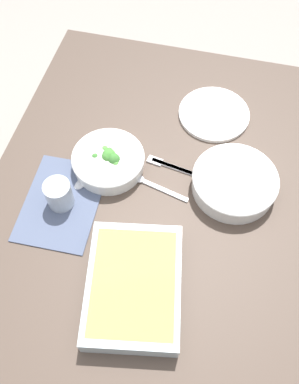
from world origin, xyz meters
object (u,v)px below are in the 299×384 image
Objects in this scene: fork_on_table at (172,167)px; drink_cup at (59,195)px; broccoli_bowl at (109,161)px; spoon_spare at (91,175)px; side_plate at (214,114)px; stew_bowl at (234,182)px; baking_dish at (134,286)px; spoon_by_broccoli at (151,184)px; spoon_by_stew at (189,172)px.

drink_cup is at bearing 124.68° from fork_on_table.
broccoli_bowl is 0.17m from drink_cup.
side_plate is at bearing -44.71° from spoon_spare.
spoon_spare is at bearing 135.29° from side_plate.
fork_on_table is at bearing -68.96° from spoon_spare.
stew_bowl is 2.78× the size of drink_cup.
stew_bowl is 0.47m from drink_cup.
side_plate is at bearing -44.83° from broccoli_bowl.
baking_dish reaches higher than side_plate.
broccoli_bowl is (-0.01, 0.36, -0.00)m from stew_bowl.
stew_bowl is at bearing -70.90° from drink_cup.
spoon_by_broccoli is 0.08m from fork_on_table.
spoon_by_stew is at bearing -81.96° from broccoli_bowl.
side_plate is (0.60, -0.10, -0.03)m from baking_dish.
broccoli_bowl is 0.37m from baking_dish.
drink_cup is at bearing 109.10° from stew_bowl.
drink_cup reaches higher than spoon_spare.
drink_cup is 0.12m from spoon_spare.
broccoli_bowl is 0.37m from side_plate.
stew_bowl is 1.33× the size of fork_on_table.
side_plate is at bearing -23.71° from spoon_by_broccoli.
broccoli_bowl is 2.43× the size of drink_cup.
spoon_by_stew is 1.07× the size of spoon_spare.
broccoli_bowl reaches higher than spoon_by_broccoli.
spoon_by_broccoli is 0.98× the size of fork_on_table.
drink_cup is 0.52× the size of spoon_spare.
drink_cup is at bearing 147.43° from broccoli_bowl.
spoon_by_broccoli is (-0.30, 0.13, -0.00)m from side_plate.
broccoli_bowl is at bearing 91.63° from stew_bowl.
spoon_by_broccoli is 0.17m from spoon_spare.
baking_dish is 0.37m from spoon_by_stew.
broccoli_bowl reaches higher than stew_bowl.
stew_bowl is 0.13m from spoon_by_stew.
drink_cup is (-0.16, 0.45, 0.01)m from stew_bowl.
spoon_by_stew is at bearing -61.00° from drink_cup.
fork_on_table is at bearing -1.99° from baking_dish.
side_plate is 1.33× the size of spoon_spare.
spoon_by_stew is at bearing -99.01° from fork_on_table.
spoon_spare is (0.10, -0.05, -0.03)m from drink_cup.
spoon_spare is at bearing 97.64° from stew_bowl.
fork_on_table is (0.03, 0.18, -0.03)m from stew_bowl.
broccoli_bowl is 0.07m from spoon_spare.
stew_bowl reaches higher than spoon_by_broccoli.
spoon_by_broccoli is at bearing 156.29° from side_plate.
stew_bowl reaches higher than fork_on_table.
baking_dish is 0.32m from drink_cup.
stew_bowl is 0.19m from fork_on_table.
spoon_by_stew is at bearing 171.29° from side_plate.
fork_on_table is at bearing 80.53° from stew_bowl.
broccoli_bowl is 1.18× the size of spoon_by_broccoli.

